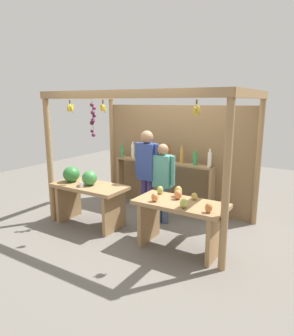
% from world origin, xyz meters
% --- Properties ---
extents(ground_plane, '(12.00, 12.00, 0.00)m').
position_xyz_m(ground_plane, '(0.00, 0.00, 0.00)').
color(ground_plane, slate).
rests_on(ground_plane, ground).
extents(market_stall, '(3.31, 1.90, 2.32)m').
position_xyz_m(market_stall, '(-0.01, 0.42, 1.34)').
color(market_stall, '#99754C').
rests_on(market_stall, ground).
extents(fruit_counter_left, '(1.34, 0.64, 1.01)m').
position_xyz_m(fruit_counter_left, '(-0.95, -0.68, 0.63)').
color(fruit_counter_left, '#99754C').
rests_on(fruit_counter_left, ground).
extents(fruit_counter_right, '(1.34, 0.64, 0.90)m').
position_xyz_m(fruit_counter_right, '(0.87, -0.67, 0.56)').
color(fruit_counter_right, '#99754C').
rests_on(fruit_counter_right, ground).
extents(bottle_shelf_unit, '(2.12, 0.22, 1.36)m').
position_xyz_m(bottle_shelf_unit, '(-0.16, 0.67, 0.82)').
color(bottle_shelf_unit, '#99754C').
rests_on(bottle_shelf_unit, ground).
extents(vendor_man, '(0.48, 0.22, 1.66)m').
position_xyz_m(vendor_man, '(-0.14, 0.03, 1.00)').
color(vendor_man, '#403370').
rests_on(vendor_man, ground).
extents(vendor_woman, '(0.48, 0.20, 1.45)m').
position_xyz_m(vendor_woman, '(0.17, 0.07, 0.85)').
color(vendor_woman, '#445471').
rests_on(vendor_woman, ground).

